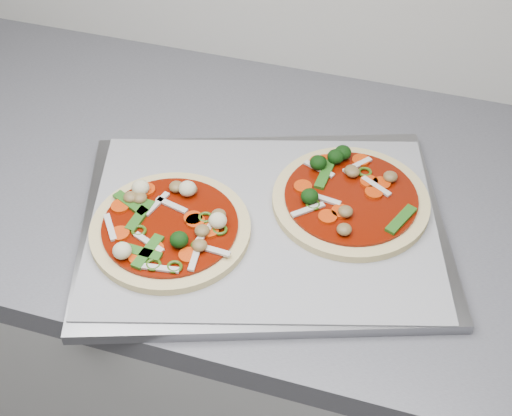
# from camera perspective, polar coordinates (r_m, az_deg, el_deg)

# --- Properties ---
(base_cabinet) EXTENTS (3.60, 0.60, 0.86)m
(base_cabinet) POSITION_cam_1_polar(r_m,az_deg,el_deg) (1.40, -1.71, -11.89)
(base_cabinet) COLOR silver
(base_cabinet) RESTS_ON ground
(countertop) EXTENTS (3.60, 0.60, 0.04)m
(countertop) POSITION_cam_1_polar(r_m,az_deg,el_deg) (1.05, -2.23, 1.62)
(countertop) COLOR slate
(countertop) RESTS_ON base_cabinet
(baking_tray) EXTENTS (0.57, 0.49, 0.02)m
(baking_tray) POSITION_cam_1_polar(r_m,az_deg,el_deg) (0.96, 0.56, -1.43)
(baking_tray) COLOR gray
(baking_tray) RESTS_ON countertop
(parchment) EXTENTS (0.53, 0.45, 0.00)m
(parchment) POSITION_cam_1_polar(r_m,az_deg,el_deg) (0.95, 0.57, -1.06)
(parchment) COLOR gray
(parchment) RESTS_ON baking_tray
(pizza_left) EXTENTS (0.23, 0.23, 0.04)m
(pizza_left) POSITION_cam_1_polar(r_m,az_deg,el_deg) (0.93, -6.89, -1.53)
(pizza_left) COLOR #D4BB84
(pizza_left) RESTS_ON parchment
(pizza_right) EXTENTS (0.28, 0.28, 0.04)m
(pizza_right) POSITION_cam_1_polar(r_m,az_deg,el_deg) (0.98, 7.46, 0.89)
(pizza_right) COLOR #D4BB84
(pizza_right) RESTS_ON parchment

